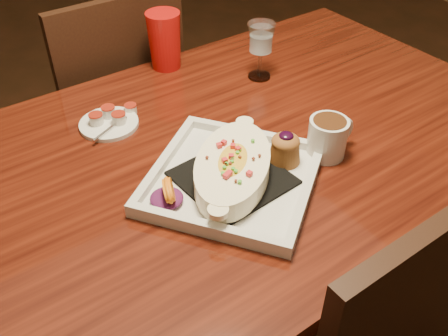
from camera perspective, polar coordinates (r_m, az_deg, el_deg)
floor at (r=1.68m, az=0.04°, el=-18.30°), size 7.00×7.00×0.00m
table at (r=1.18m, az=0.06°, el=-1.22°), size 1.50×0.90×0.75m
chair_far at (r=1.72m, az=-12.32°, el=6.30°), size 0.42×0.42×0.93m
plate at (r=1.01m, az=1.30°, el=-0.30°), size 0.45×0.45×0.08m
coffee_mug at (r=1.09m, az=11.85°, el=3.61°), size 0.12×0.08×0.09m
goblet at (r=1.34m, az=4.25°, el=14.29°), size 0.07×0.07×0.15m
saucer at (r=1.21m, az=-13.05°, el=5.15°), size 0.14×0.14×0.09m
creamer_loose at (r=1.25m, az=-10.62°, el=6.67°), size 0.03×0.03×0.02m
red_tumbler at (r=1.41m, az=-6.81°, el=14.27°), size 0.09×0.09×0.16m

